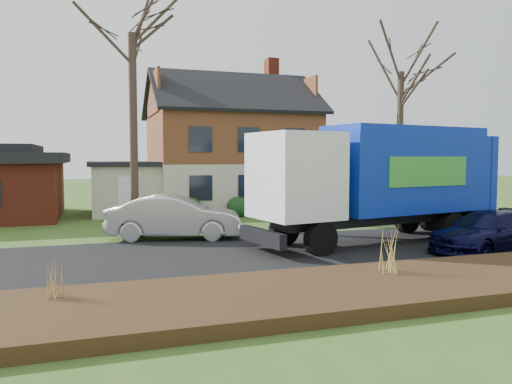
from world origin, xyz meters
name	(u,v)px	position (x,y,z in m)	size (l,w,h in m)	color
ground	(285,252)	(0.00, 0.00, 0.00)	(120.00, 120.00, 0.00)	#32531B
road	(285,251)	(0.00, 0.00, 0.01)	(80.00, 7.00, 0.02)	black
mulch_verge	(372,288)	(0.00, -5.30, 0.15)	(80.00, 3.50, 0.30)	black
main_house	(222,141)	(1.49, 13.91, 4.03)	(12.95, 8.95, 9.26)	beige
garbage_truck	(384,176)	(4.12, 0.74, 2.41)	(10.07, 4.31, 4.18)	black
silver_sedan	(175,217)	(-2.98, 3.75, 0.82)	(1.74, 4.98, 1.64)	#B0B1B8
navy_wagon	(487,231)	(6.31, -1.98, 0.65)	(1.83, 4.51, 1.31)	black
tree_front_west	(131,4)	(-4.12, 7.87, 9.76)	(3.98, 3.98, 11.84)	#3C2C24
tree_front_east	(402,48)	(10.24, 8.73, 8.99)	(3.98, 3.98, 11.06)	#3E3125
tree_back	(219,81)	(3.07, 20.88, 8.60)	(3.26, 3.26, 10.32)	#46332A
grass_clump_west	(52,278)	(-6.73, -4.51, 0.71)	(0.31, 0.26, 0.83)	#B2854E
grass_clump_mid	(391,251)	(0.86, -4.71, 0.84)	(0.38, 0.32, 1.07)	tan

